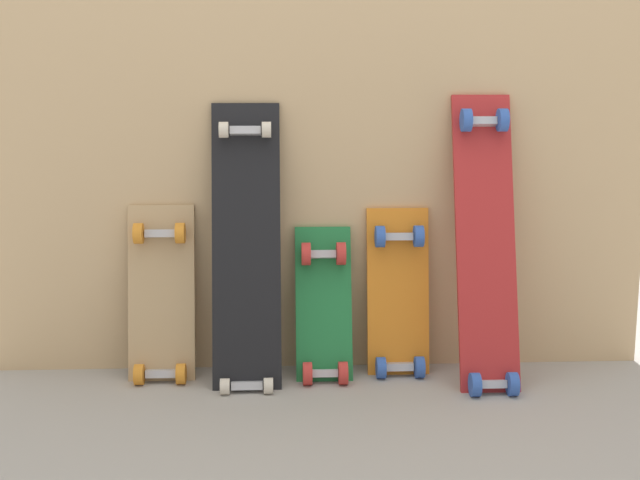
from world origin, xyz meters
name	(u,v)px	position (x,y,z in m)	size (l,w,h in m)	color
ground_plane	(319,370)	(0.00, 0.00, 0.00)	(12.00, 12.00, 0.00)	#9E9991
plywood_wall_panel	(318,119)	(0.00, 0.07, 0.81)	(2.12, 0.04, 1.61)	tan
skateboard_natural	(161,303)	(-0.50, -0.03, 0.24)	(0.21, 0.19, 0.61)	tan
skateboard_black	(246,257)	(-0.23, -0.07, 0.39)	(0.21, 0.28, 0.93)	black
skateboard_green	(324,313)	(0.01, -0.05, 0.20)	(0.18, 0.22, 0.53)	#1E7238
skateboard_orange	(398,301)	(0.25, -0.02, 0.23)	(0.20, 0.17, 0.59)	orange
skateboard_red	(486,251)	(0.51, -0.11, 0.41)	(0.18, 0.34, 0.95)	#B22626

